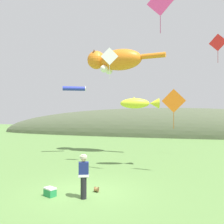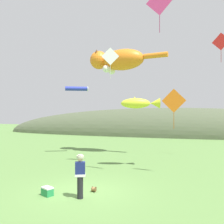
# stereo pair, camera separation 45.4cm
# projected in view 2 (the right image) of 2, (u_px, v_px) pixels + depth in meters

# --- Properties ---
(ground_plane) EXTENTS (120.00, 120.00, 0.00)m
(ground_plane) POSITION_uv_depth(u_px,v_px,m) (83.00, 192.00, 10.85)
(ground_plane) COLOR #5B8442
(distant_hill_ridge) EXTENTS (59.52, 10.86, 8.88)m
(distant_hill_ridge) POSITION_uv_depth(u_px,v_px,m) (165.00, 135.00, 40.37)
(distant_hill_ridge) COLOR #4C563D
(distant_hill_ridge) RESTS_ON ground
(festival_attendant) EXTENTS (0.49, 0.41, 1.77)m
(festival_attendant) POSITION_uv_depth(u_px,v_px,m) (80.00, 175.00, 10.08)
(festival_attendant) COLOR black
(festival_attendant) RESTS_ON ground
(kite_spool) EXTENTS (0.17, 0.23, 0.23)m
(kite_spool) POSITION_uv_depth(u_px,v_px,m) (94.00, 189.00, 10.92)
(kite_spool) COLOR olive
(kite_spool) RESTS_ON ground
(picnic_cooler) EXTENTS (0.58, 0.50, 0.36)m
(picnic_cooler) POSITION_uv_depth(u_px,v_px,m) (47.00, 191.00, 10.42)
(picnic_cooler) COLOR #268C4C
(picnic_cooler) RESTS_ON ground
(kite_giant_cat) EXTENTS (6.92, 2.37, 2.10)m
(kite_giant_cat) POSITION_uv_depth(u_px,v_px,m) (118.00, 60.00, 21.40)
(kite_giant_cat) COLOR orange
(kite_fish_windsock) EXTENTS (2.56, 1.30, 0.76)m
(kite_fish_windsock) POSITION_uv_depth(u_px,v_px,m) (140.00, 103.00, 15.87)
(kite_fish_windsock) COLOR yellow
(kite_tube_streamer) EXTENTS (1.89, 1.25, 0.44)m
(kite_tube_streamer) POSITION_uv_depth(u_px,v_px,m) (77.00, 89.00, 21.16)
(kite_tube_streamer) COLOR #2633A5
(kite_diamond_orange) EXTENTS (1.35, 0.09, 2.25)m
(kite_diamond_orange) POSITION_uv_depth(u_px,v_px,m) (174.00, 101.00, 13.98)
(kite_diamond_orange) COLOR orange
(kite_diamond_red) EXTENTS (1.28, 0.47, 2.25)m
(kite_diamond_red) POSITION_uv_depth(u_px,v_px,m) (221.00, 42.00, 18.92)
(kite_diamond_red) COLOR red
(kite_diamond_white) EXTENTS (1.12, 0.34, 2.06)m
(kite_diamond_white) POSITION_uv_depth(u_px,v_px,m) (110.00, 57.00, 16.44)
(kite_diamond_white) COLOR white
(kite_diamond_pink) EXTENTS (1.46, 0.25, 2.37)m
(kite_diamond_pink) POSITION_uv_depth(u_px,v_px,m) (160.00, 1.00, 12.88)
(kite_diamond_pink) COLOR #E53F8C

